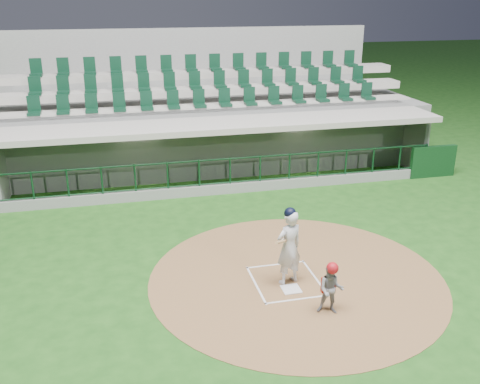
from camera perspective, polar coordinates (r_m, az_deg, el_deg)
The scene contains 8 objects.
ground at distance 13.41m, azimuth 4.51°, elevation -8.88°, with size 120.00×120.00×0.00m, color #1A4814.
dirt_circle at distance 13.33m, azimuth 6.02°, elevation -9.10°, with size 7.20×7.20×0.01m, color brown.
home_plate at distance 12.82m, azimuth 5.48°, elevation -10.28°, with size 0.43×0.43×0.02m, color silver.
batter_box_chalk at distance 13.15m, azimuth 4.91°, elevation -9.43°, with size 1.55×1.80×0.01m.
dugout_structure at distance 20.08m, azimuth -1.97°, elevation 4.33°, with size 16.40×3.70×3.00m.
seating_deck at distance 22.88m, azimuth -3.77°, elevation 7.51°, with size 17.00×6.72×5.15m.
batter at distance 12.65m, azimuth 5.24°, elevation -5.78°, with size 0.93×0.96×1.95m.
catcher at distance 11.81m, azimuth 9.68°, elevation -10.07°, with size 0.68×0.61×1.22m.
Camera 1 is at (-3.72, -11.08, 6.58)m, focal length 40.00 mm.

